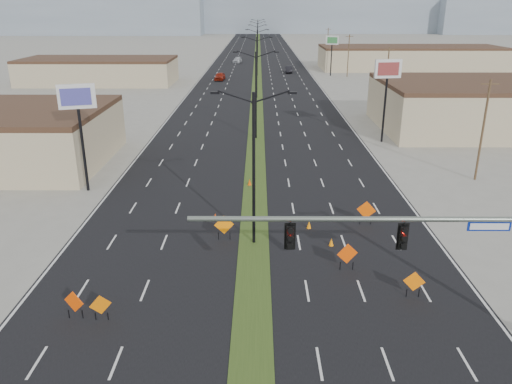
{
  "coord_description": "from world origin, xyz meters",
  "views": [
    {
      "loc": [
        0.29,
        -17.96,
        14.82
      ],
      "look_at": [
        0.14,
        13.1,
        3.2
      ],
      "focal_mm": 35.0,
      "sensor_mm": 36.0,
      "label": 1
    }
  ],
  "objects_px": {
    "car_left": "(220,76)",
    "cone_1": "(309,225)",
    "signal_mast": "(444,246)",
    "cone_0": "(215,217)",
    "pole_sign_west": "(78,105)",
    "streetlight_6": "(258,32)",
    "construction_sign_2": "(224,226)",
    "construction_sign_1": "(101,306)",
    "streetlight_1": "(256,93)",
    "streetlight_3": "(257,51)",
    "streetlight_4": "(257,42)",
    "car_mid": "(289,70)",
    "cone_3": "(250,182)",
    "construction_sign_4": "(414,282)",
    "pole_sign_east_far": "(332,43)",
    "car_far": "(237,60)",
    "construction_sign_3": "(347,255)",
    "cone_2": "(331,242)",
    "streetlight_0": "(254,165)",
    "pole_sign_east_near": "(388,75)",
    "construction_sign_5": "(366,211)",
    "streetlight_5": "(258,37)",
    "construction_sign_0": "(74,303)",
    "streetlight_2": "(257,65)"
  },
  "relations": [
    {
      "from": "streetlight_4",
      "to": "signal_mast",
      "type": "bearing_deg",
      "value": -85.99
    },
    {
      "from": "signal_mast",
      "to": "construction_sign_5",
      "type": "bearing_deg",
      "value": 92.37
    },
    {
      "from": "pole_sign_east_far",
      "to": "streetlight_3",
      "type": "bearing_deg",
      "value": -154.43
    },
    {
      "from": "streetlight_3",
      "to": "streetlight_4",
      "type": "xyz_separation_m",
      "value": [
        0.0,
        28.0,
        0.0
      ]
    },
    {
      "from": "streetlight_2",
      "to": "streetlight_3",
      "type": "xyz_separation_m",
      "value": [
        0.0,
        28.0,
        0.0
      ]
    },
    {
      "from": "car_mid",
      "to": "construction_sign_0",
      "type": "relative_size",
      "value": 2.9
    },
    {
      "from": "streetlight_4",
      "to": "pole_sign_east_far",
      "type": "xyz_separation_m",
      "value": [
        16.53,
        -27.37,
        1.6
      ]
    },
    {
      "from": "signal_mast",
      "to": "pole_sign_west",
      "type": "bearing_deg",
      "value": 138.76
    },
    {
      "from": "construction_sign_5",
      "to": "cone_0",
      "type": "distance_m",
      "value": 10.93
    },
    {
      "from": "streetlight_2",
      "to": "car_left",
      "type": "height_order",
      "value": "streetlight_2"
    },
    {
      "from": "streetlight_5",
      "to": "cone_0",
      "type": "relative_size",
      "value": 17.54
    },
    {
      "from": "streetlight_3",
      "to": "construction_sign_3",
      "type": "height_order",
      "value": "streetlight_3"
    },
    {
      "from": "streetlight_4",
      "to": "cone_3",
      "type": "distance_m",
      "value": 100.84
    },
    {
      "from": "car_left",
      "to": "cone_1",
      "type": "relative_size",
      "value": 8.53
    },
    {
      "from": "streetlight_1",
      "to": "pole_sign_east_near",
      "type": "relative_size",
      "value": 1.08
    },
    {
      "from": "signal_mast",
      "to": "cone_0",
      "type": "distance_m",
      "value": 18.36
    },
    {
      "from": "car_left",
      "to": "construction_sign_4",
      "type": "height_order",
      "value": "car_left"
    },
    {
      "from": "streetlight_4",
      "to": "cone_0",
      "type": "bearing_deg",
      "value": -91.52
    },
    {
      "from": "construction_sign_2",
      "to": "construction_sign_3",
      "type": "bearing_deg",
      "value": -36.6
    },
    {
      "from": "construction_sign_4",
      "to": "cone_1",
      "type": "bearing_deg",
      "value": 127.98
    },
    {
      "from": "pole_sign_east_far",
      "to": "car_far",
      "type": "bearing_deg",
      "value": 152.41
    },
    {
      "from": "car_mid",
      "to": "cone_2",
      "type": "distance_m",
      "value": 90.47
    },
    {
      "from": "streetlight_2",
      "to": "cone_3",
      "type": "height_order",
      "value": "streetlight_2"
    },
    {
      "from": "signal_mast",
      "to": "cone_0",
      "type": "height_order",
      "value": "signal_mast"
    },
    {
      "from": "construction_sign_3",
      "to": "car_left",
      "type": "bearing_deg",
      "value": 86.36
    },
    {
      "from": "construction_sign_0",
      "to": "streetlight_3",
      "type": "bearing_deg",
      "value": 106.03
    },
    {
      "from": "pole_sign_west",
      "to": "car_far",
      "type": "bearing_deg",
      "value": 67.58
    },
    {
      "from": "construction_sign_1",
      "to": "cone_0",
      "type": "relative_size",
      "value": 2.49
    },
    {
      "from": "streetlight_6",
      "to": "cone_0",
      "type": "distance_m",
      "value": 164.45
    },
    {
      "from": "streetlight_2",
      "to": "pole_sign_east_near",
      "type": "xyz_separation_m",
      "value": [
        14.62,
        -29.55,
        2.16
      ]
    },
    {
      "from": "car_left",
      "to": "construction_sign_2",
      "type": "relative_size",
      "value": 2.68
    },
    {
      "from": "construction_sign_1",
      "to": "construction_sign_4",
      "type": "height_order",
      "value": "construction_sign_4"
    },
    {
      "from": "cone_0",
      "to": "pole_sign_west",
      "type": "height_order",
      "value": "pole_sign_west"
    },
    {
      "from": "streetlight_0",
      "to": "car_left",
      "type": "height_order",
      "value": "streetlight_0"
    },
    {
      "from": "streetlight_3",
      "to": "construction_sign_4",
      "type": "xyz_separation_m",
      "value": [
        8.67,
        -90.57,
        -4.52
      ]
    },
    {
      "from": "streetlight_0",
      "to": "cone_3",
      "type": "xyz_separation_m",
      "value": [
        -0.48,
        11.29,
        -5.12
      ]
    },
    {
      "from": "car_mid",
      "to": "cone_2",
      "type": "height_order",
      "value": "car_mid"
    },
    {
      "from": "construction_sign_2",
      "to": "cone_0",
      "type": "height_order",
      "value": "construction_sign_2"
    },
    {
      "from": "streetlight_1",
      "to": "signal_mast",
      "type": "bearing_deg",
      "value": -77.31
    },
    {
      "from": "construction_sign_0",
      "to": "construction_sign_2",
      "type": "xyz_separation_m",
      "value": [
        6.91,
        9.09,
        0.12
      ]
    },
    {
      "from": "construction_sign_5",
      "to": "cone_2",
      "type": "relative_size",
      "value": 3.38
    },
    {
      "from": "signal_mast",
      "to": "streetlight_4",
      "type": "bearing_deg",
      "value": 94.01
    },
    {
      "from": "car_mid",
      "to": "cone_3",
      "type": "height_order",
      "value": "car_mid"
    },
    {
      "from": "streetlight_0",
      "to": "construction_sign_0",
      "type": "height_order",
      "value": "streetlight_0"
    },
    {
      "from": "streetlight_0",
      "to": "car_mid",
      "type": "xyz_separation_m",
      "value": [
        7.45,
        90.0,
        -4.67
      ]
    },
    {
      "from": "streetlight_1",
      "to": "streetlight_5",
      "type": "relative_size",
      "value": 1.0
    },
    {
      "from": "streetlight_6",
      "to": "cone_1",
      "type": "xyz_separation_m",
      "value": [
        3.89,
        -165.7,
        -5.14
      ]
    },
    {
      "from": "streetlight_6",
      "to": "construction_sign_2",
      "type": "distance_m",
      "value": 167.62
    },
    {
      "from": "signal_mast",
      "to": "streetlight_1",
      "type": "relative_size",
      "value": 1.63
    },
    {
      "from": "signal_mast",
      "to": "streetlight_1",
      "type": "distance_m",
      "value": 38.96
    }
  ]
}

